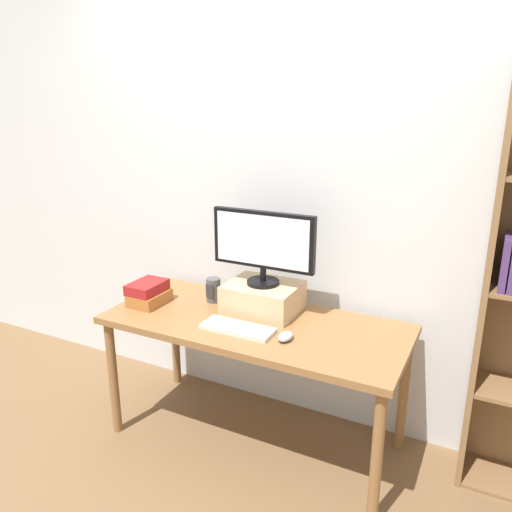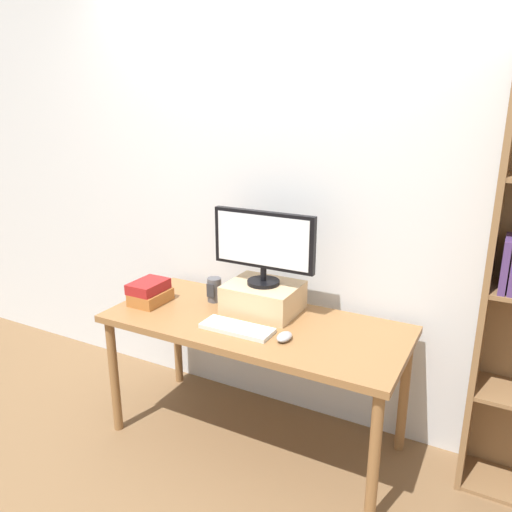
{
  "view_description": "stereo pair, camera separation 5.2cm",
  "coord_description": "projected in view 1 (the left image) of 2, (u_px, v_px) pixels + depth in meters",
  "views": [
    {
      "loc": [
        1.06,
        -2.08,
        1.77
      ],
      "look_at": [
        -0.02,
        0.06,
        1.03
      ],
      "focal_mm": 35.0,
      "sensor_mm": 36.0,
      "label": 1
    },
    {
      "loc": [
        1.1,
        -2.05,
        1.77
      ],
      "look_at": [
        -0.02,
        0.06,
        1.03
      ],
      "focal_mm": 35.0,
      "sensor_mm": 36.0,
      "label": 2
    }
  ],
  "objects": [
    {
      "name": "keyboard",
      "position": [
        238.0,
        328.0,
        2.43
      ],
      "size": [
        0.36,
        0.14,
        0.02
      ],
      "color": "silver",
      "rests_on": "desk"
    },
    {
      "name": "riser_box",
      "position": [
        263.0,
        297.0,
        2.65
      ],
      "size": [
        0.38,
        0.31,
        0.15
      ],
      "color": "tan",
      "rests_on": "desk"
    },
    {
      "name": "desk",
      "position": [
        255.0,
        334.0,
        2.56
      ],
      "size": [
        1.54,
        0.67,
        0.7
      ],
      "color": "olive",
      "rests_on": "ground_plane"
    },
    {
      "name": "book_stack",
      "position": [
        149.0,
        293.0,
        2.75
      ],
      "size": [
        0.17,
        0.22,
        0.12
      ],
      "color": "#AD662D",
      "rests_on": "desk"
    },
    {
      "name": "computer_mouse",
      "position": [
        286.0,
        336.0,
        2.33
      ],
      "size": [
        0.06,
        0.1,
        0.04
      ],
      "color": "#99999E",
      "rests_on": "desk"
    },
    {
      "name": "ground_plane",
      "position": [
        255.0,
        438.0,
        2.75
      ],
      "size": [
        12.0,
        12.0,
        0.0
      ],
      "primitive_type": "plane",
      "color": "brown"
    },
    {
      "name": "desk_speaker",
      "position": [
        213.0,
        290.0,
        2.77
      ],
      "size": [
        0.08,
        0.08,
        0.14
      ],
      "color": "#4C4C51",
      "rests_on": "desk"
    },
    {
      "name": "back_wall",
      "position": [
        290.0,
        192.0,
        2.73
      ],
      "size": [
        7.0,
        0.08,
        2.6
      ],
      "color": "silver",
      "rests_on": "ground_plane"
    },
    {
      "name": "computer_monitor",
      "position": [
        263.0,
        244.0,
        2.56
      ],
      "size": [
        0.56,
        0.17,
        0.39
      ],
      "color": "black",
      "rests_on": "riser_box"
    }
  ]
}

